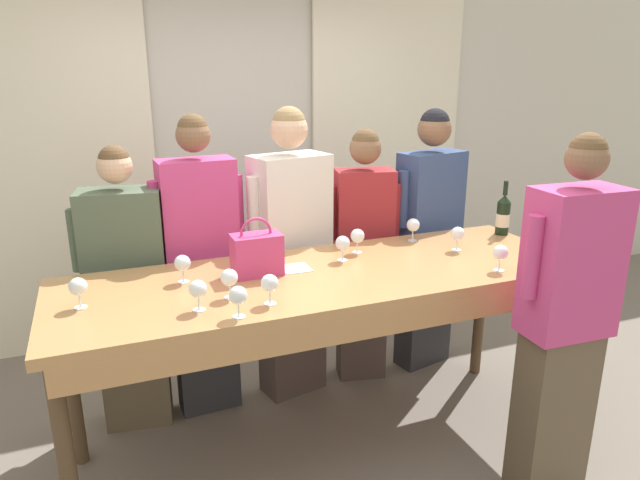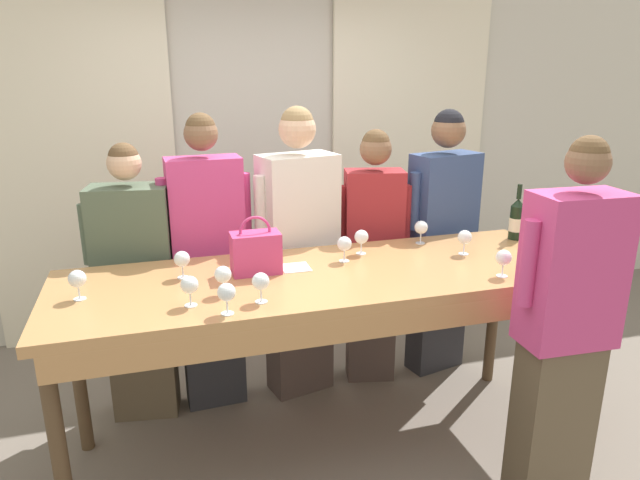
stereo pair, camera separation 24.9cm
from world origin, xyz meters
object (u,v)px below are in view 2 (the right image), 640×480
(wine_glass_front_mid, at_px, (261,282))
(guest_pink_top, at_px, (209,263))
(wine_glass_center_left, at_px, (77,279))
(tasting_bar, at_px, (326,292))
(guest_olive_jacket, at_px, (136,285))
(wine_glass_front_left, at_px, (421,228))
(wine_glass_by_bottle, at_px, (226,293))
(handbag, at_px, (256,252))
(host_pouring, at_px, (564,332))
(wine_glass_near_host, at_px, (465,238))
(wine_glass_back_mid, at_px, (361,238))
(wine_glass_center_right, at_px, (504,258))
(wine_glass_back_right, at_px, (344,244))
(wine_glass_center_mid, at_px, (182,259))
(wine_glass_front_right, at_px, (223,275))
(guest_navy_coat, at_px, (441,240))
(guest_striped_shirt, at_px, (373,255))
(wine_glass_back_left, at_px, (190,285))
(wine_bottle, at_px, (517,220))
(guest_cream_sweater, at_px, (299,254))

(wine_glass_front_mid, bearing_deg, guest_pink_top, 98.85)
(wine_glass_center_left, bearing_deg, tasting_bar, -0.81)
(guest_olive_jacket, xyz_separation_m, guest_pink_top, (0.42, 0.00, 0.09))
(wine_glass_front_left, height_order, wine_glass_by_bottle, same)
(wine_glass_center_left, bearing_deg, guest_olive_jacket, 71.23)
(handbag, height_order, host_pouring, host_pouring)
(wine_glass_near_host, bearing_deg, wine_glass_back_mid, 162.66)
(wine_glass_front_mid, distance_m, wine_glass_center_right, 1.22)
(handbag, bearing_deg, guest_olive_jacket, 138.93)
(wine_glass_center_left, relative_size, wine_glass_near_host, 1.00)
(wine_glass_back_right, bearing_deg, host_pouring, -48.46)
(wine_glass_center_mid, distance_m, wine_glass_center_right, 1.60)
(host_pouring, bearing_deg, wine_glass_center_right, 99.36)
(wine_glass_center_left, height_order, host_pouring, host_pouring)
(guest_olive_jacket, bearing_deg, wine_glass_back_right, -24.35)
(guest_pink_top, bearing_deg, wine_glass_front_right, -90.46)
(wine_glass_center_mid, relative_size, guest_navy_coat, 0.08)
(wine_glass_front_left, xyz_separation_m, guest_pink_top, (-1.22, 0.32, -0.21))
(wine_glass_back_right, xyz_separation_m, guest_striped_shirt, (0.37, 0.50, -0.25))
(wine_glass_back_mid, bearing_deg, wine_glass_by_bottle, -144.33)
(wine_glass_by_bottle, distance_m, guest_pink_top, 1.02)
(wine_glass_center_right, xyz_separation_m, wine_glass_back_right, (-0.68, 0.44, -0.00))
(tasting_bar, bearing_deg, host_pouring, -36.90)
(handbag, relative_size, host_pouring, 0.17)
(wine_glass_center_right, distance_m, guest_navy_coat, 0.98)
(wine_glass_front_right, relative_size, guest_striped_shirt, 0.08)
(wine_glass_front_left, relative_size, guest_striped_shirt, 0.08)
(wine_glass_back_left, relative_size, guest_striped_shirt, 0.08)
(guest_striped_shirt, relative_size, guest_navy_coat, 0.94)
(wine_bottle, bearing_deg, wine_glass_front_mid, -162.84)
(wine_glass_near_host, relative_size, guest_navy_coat, 0.08)
(guest_olive_jacket, bearing_deg, wine_glass_near_host, -17.89)
(wine_glass_front_left, height_order, host_pouring, host_pouring)
(guest_pink_top, relative_size, guest_striped_shirt, 1.07)
(wine_glass_center_mid, distance_m, guest_pink_top, 0.57)
(wine_bottle, bearing_deg, guest_pink_top, 167.54)
(wine_glass_front_left, xyz_separation_m, wine_glass_front_right, (-1.22, -0.46, 0.00))
(wine_glass_center_mid, xyz_separation_m, guest_olive_jacket, (-0.25, 0.50, -0.30))
(wine_glass_by_bottle, bearing_deg, wine_glass_back_right, 35.75)
(guest_pink_top, bearing_deg, wine_glass_back_left, -100.62)
(wine_glass_front_mid, bearing_deg, handbag, 82.70)
(wine_glass_by_bottle, distance_m, guest_olive_jacket, 1.12)
(handbag, distance_m, wine_glass_by_bottle, 0.51)
(wine_glass_near_host, height_order, host_pouring, host_pouring)
(guest_pink_top, bearing_deg, guest_navy_coat, 0.00)
(wine_glass_by_bottle, height_order, guest_cream_sweater, guest_cream_sweater)
(wine_glass_back_mid, distance_m, guest_navy_coat, 0.85)
(handbag, distance_m, guest_olive_jacket, 0.87)
(wine_bottle, relative_size, guest_cream_sweater, 0.18)
(wine_glass_center_mid, relative_size, guest_pink_top, 0.08)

